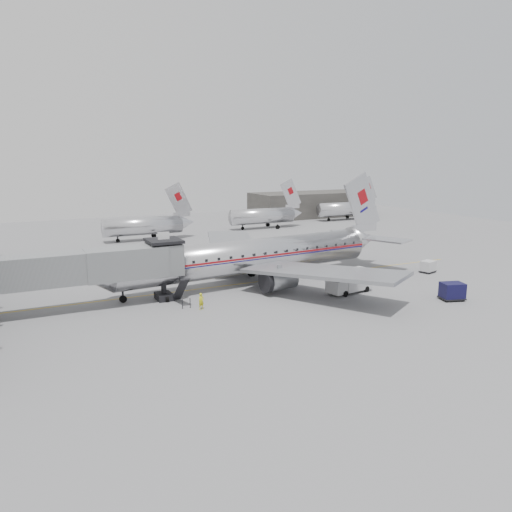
{
  "coord_description": "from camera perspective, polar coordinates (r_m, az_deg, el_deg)",
  "views": [
    {
      "loc": [
        -23.13,
        -45.98,
        14.8
      ],
      "look_at": [
        2.65,
        5.91,
        3.2
      ],
      "focal_mm": 35.0,
      "sensor_mm": 36.0,
      "label": 1
    }
  ],
  "objects": [
    {
      "name": "baggage_cart_white",
      "position": [
        68.28,
        19.07,
        -1.13
      ],
      "size": [
        2.29,
        1.97,
        1.54
      ],
      "rotation": [
        0.0,
        0.0,
        0.27
      ],
      "color": "#B9B9BB",
      "rests_on": "ground"
    },
    {
      "name": "jet_bridge",
      "position": [
        51.18,
        -18.58,
        -1.26
      ],
      "size": [
        21.0,
        6.2,
        7.1
      ],
      "color": "#5D6062",
      "rests_on": "ground"
    },
    {
      "name": "service_van",
      "position": [
        55.94,
        10.65,
        -2.83
      ],
      "size": [
        5.59,
        2.88,
        2.5
      ],
      "rotation": [
        0.0,
        0.0,
        0.17
      ],
      "color": "#B8B8BA",
      "rests_on": "ground"
    },
    {
      "name": "distant_aircraft_near",
      "position": [
        91.33,
        -12.7,
        3.45
      ],
      "size": [
        16.39,
        3.2,
        10.26
      ],
      "color": "silver",
      "rests_on": "ground"
    },
    {
      "name": "airliner",
      "position": [
        58.99,
        -0.18,
        0.01
      ],
      "size": [
        40.57,
        37.45,
        12.84
      ],
      "rotation": [
        0.0,
        0.0,
        0.1
      ],
      "color": "silver",
      "rests_on": "ground"
    },
    {
      "name": "ground",
      "position": [
        53.55,
        0.27,
        -4.72
      ],
      "size": [
        160.0,
        160.0,
        0.0
      ],
      "primitive_type": "plane",
      "color": "slate",
      "rests_on": "ground"
    },
    {
      "name": "distant_aircraft_mid",
      "position": [
        104.14,
        0.81,
        4.67
      ],
      "size": [
        16.39,
        3.2,
        10.26
      ],
      "color": "silver",
      "rests_on": "ground"
    },
    {
      "name": "ramp_worker",
      "position": [
        49.45,
        -6.28,
        -5.16
      ],
      "size": [
        0.7,
        0.56,
        1.66
      ],
      "primitive_type": "imported",
      "rotation": [
        0.0,
        0.0,
        0.31
      ],
      "color": "gold",
      "rests_on": "ground"
    },
    {
      "name": "apron_line",
      "position": [
        60.03,
        0.26,
        -2.95
      ],
      "size": [
        60.0,
        0.15,
        0.01
      ],
      "primitive_type": "cube",
      "rotation": [
        0.0,
        0.0,
        1.57
      ],
      "color": "gold",
      "rests_on": "ground"
    },
    {
      "name": "baggage_cart_navy",
      "position": [
        56.14,
        21.52,
        -3.73
      ],
      "size": [
        2.77,
        2.4,
        1.85
      ],
      "rotation": [
        0.0,
        0.0,
        -0.29
      ],
      "color": "black",
      "rests_on": "ground"
    },
    {
      "name": "distant_aircraft_far",
      "position": [
        120.19,
        10.19,
        5.38
      ],
      "size": [
        16.39,
        3.2,
        10.26
      ],
      "color": "silver",
      "rests_on": "ground"
    },
    {
      "name": "hangar",
      "position": [
        126.54,
        6.32,
        5.9
      ],
      "size": [
        30.0,
        12.0,
        6.0
      ],
      "primitive_type": "cube",
      "color": "#343330",
      "rests_on": "ground"
    }
  ]
}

